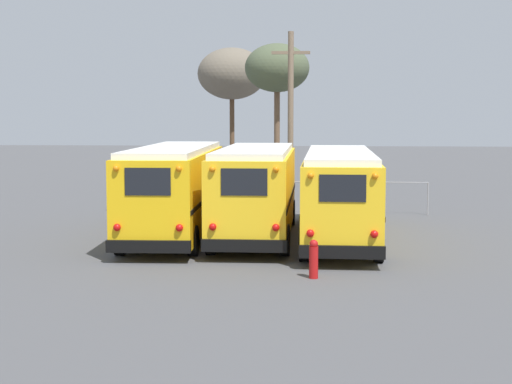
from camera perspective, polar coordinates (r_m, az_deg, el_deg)
ground_plane at (r=26.54m, az=-0.16°, el=-3.69°), size 160.00×160.00×0.00m
school_bus_0 at (r=27.85m, az=-5.91°, el=0.31°), size 2.78×10.55×3.19m
school_bus_1 at (r=27.25m, az=-0.01°, el=0.20°), size 2.59×9.51×3.17m
school_bus_2 at (r=27.07m, az=6.08°, el=0.03°), size 2.60×10.94×3.06m
utility_pole at (r=36.90m, az=2.53°, el=5.57°), size 1.80×0.27×8.14m
bare_tree_0 at (r=47.36m, az=-1.76°, el=8.56°), size 4.11×4.11×8.27m
bare_tree_1 at (r=39.66m, az=1.54°, el=8.92°), size 3.24×3.24×7.84m
fence_line at (r=34.09m, az=0.86°, el=0.04°), size 13.84×0.06×1.42m
fire_hydrant at (r=20.78m, az=4.21°, el=-4.87°), size 0.24×0.24×1.03m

